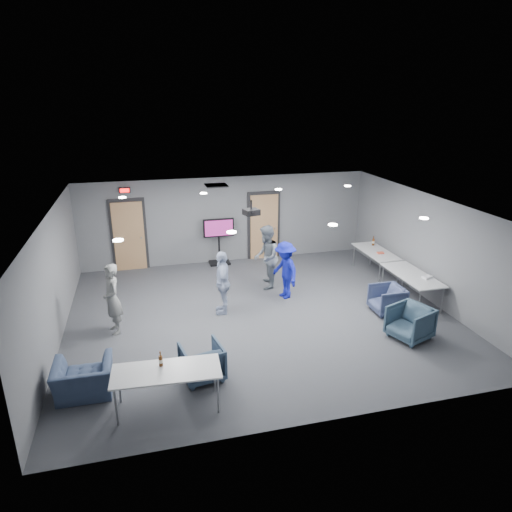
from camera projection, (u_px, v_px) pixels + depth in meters
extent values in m
plane|color=#393B41|center=(259.00, 314.00, 11.12)|extent=(9.00, 9.00, 0.00)
plane|color=silver|center=(259.00, 206.00, 10.22)|extent=(9.00, 9.00, 0.00)
cube|color=slate|center=(227.00, 220.00, 14.32)|extent=(9.00, 0.02, 2.70)
cube|color=slate|center=(325.00, 350.00, 7.02)|extent=(9.00, 0.02, 2.70)
cube|color=slate|center=(53.00, 281.00, 9.62)|extent=(0.02, 8.00, 2.70)
cube|color=slate|center=(428.00, 248.00, 11.72)|extent=(0.02, 8.00, 2.70)
cube|color=black|center=(129.00, 235.00, 13.68)|extent=(1.06, 0.06, 2.24)
cube|color=#AF7D54|center=(129.00, 237.00, 13.66)|extent=(0.90, 0.05, 2.10)
cylinder|color=gray|center=(141.00, 238.00, 13.71)|extent=(0.04, 0.10, 0.04)
cube|color=black|center=(264.00, 226.00, 14.67)|extent=(1.06, 0.06, 2.24)
cube|color=#AF7D54|center=(264.00, 227.00, 14.64)|extent=(0.90, 0.05, 2.10)
cylinder|color=gray|center=(275.00, 228.00, 14.69)|extent=(0.04, 0.10, 0.04)
cube|color=black|center=(125.00, 190.00, 13.20)|extent=(0.32, 0.06, 0.16)
cube|color=#FF0C0C|center=(125.00, 190.00, 13.16)|extent=(0.26, 0.02, 0.11)
cube|color=black|center=(216.00, 185.00, 12.66)|extent=(0.60, 0.60, 0.03)
cylinder|color=white|center=(118.00, 240.00, 7.88)|extent=(0.18, 0.18, 0.02)
cylinder|color=white|center=(122.00, 197.00, 11.17)|extent=(0.18, 0.18, 0.02)
cylinder|color=white|center=(231.00, 232.00, 8.35)|extent=(0.18, 0.18, 0.02)
cylinder|color=white|center=(203.00, 193.00, 11.63)|extent=(0.18, 0.18, 0.02)
cylinder|color=white|center=(333.00, 225.00, 8.82)|extent=(0.18, 0.18, 0.02)
cylinder|color=white|center=(278.00, 189.00, 12.10)|extent=(0.18, 0.18, 0.02)
cylinder|color=white|center=(424.00, 218.00, 9.28)|extent=(0.18, 0.18, 0.02)
cylinder|color=white|center=(348.00, 186.00, 12.57)|extent=(0.18, 0.18, 0.02)
imported|color=gray|center=(112.00, 299.00, 10.05)|extent=(0.54, 0.68, 1.61)
imported|color=slate|center=(266.00, 257.00, 12.42)|extent=(0.89, 1.01, 1.76)
imported|color=#9DAACA|center=(223.00, 282.00, 10.99)|extent=(0.52, 0.97, 1.58)
imported|color=#171D96|center=(285.00, 270.00, 11.83)|extent=(0.79, 1.09, 1.52)
imported|color=#3B4566|center=(387.00, 299.00, 11.14)|extent=(0.75, 0.73, 0.68)
imported|color=#34495B|center=(410.00, 323.00, 9.93)|extent=(1.04, 1.03, 0.74)
imported|color=#35465B|center=(202.00, 362.00, 8.53)|extent=(0.86, 0.88, 0.69)
imported|color=#3A4965|center=(84.00, 379.00, 8.05)|extent=(1.00, 0.88, 0.64)
cube|color=silver|center=(376.00, 252.00, 13.37)|extent=(0.74, 1.77, 0.03)
cylinder|color=gray|center=(354.00, 255.00, 14.16)|extent=(0.04, 0.04, 0.70)
cylinder|color=gray|center=(380.00, 274.00, 12.69)|extent=(0.04, 0.04, 0.70)
cylinder|color=gray|center=(371.00, 254.00, 14.30)|extent=(0.04, 0.04, 0.70)
cylinder|color=gray|center=(398.00, 272.00, 12.83)|extent=(0.04, 0.04, 0.70)
cube|color=silver|center=(412.00, 275.00, 11.64)|extent=(0.79, 1.90, 0.03)
cylinder|color=gray|center=(383.00, 277.00, 12.48)|extent=(0.04, 0.04, 0.70)
cylinder|color=gray|center=(419.00, 303.00, 10.89)|extent=(0.04, 0.04, 0.70)
cylinder|color=gray|center=(403.00, 275.00, 12.63)|extent=(0.04, 0.04, 0.70)
cylinder|color=gray|center=(442.00, 301.00, 11.04)|extent=(0.04, 0.04, 0.70)
cube|color=silver|center=(166.00, 371.00, 7.59)|extent=(1.84, 0.86, 0.03)
cylinder|color=gray|center=(214.00, 374.00, 8.13)|extent=(0.04, 0.04, 0.70)
cylinder|color=gray|center=(119.00, 385.00, 7.83)|extent=(0.04, 0.04, 0.70)
cylinder|color=gray|center=(218.00, 395.00, 7.58)|extent=(0.04, 0.04, 0.70)
cylinder|color=gray|center=(116.00, 407.00, 7.29)|extent=(0.04, 0.04, 0.70)
cylinder|color=#542A0E|center=(161.00, 361.00, 7.68)|extent=(0.07, 0.07, 0.19)
cylinder|color=#542A0E|center=(160.00, 354.00, 7.64)|extent=(0.03, 0.03, 0.08)
cylinder|color=beige|center=(161.00, 361.00, 7.68)|extent=(0.07, 0.07, 0.06)
cylinder|color=#542A0E|center=(373.00, 242.00, 13.85)|extent=(0.07, 0.07, 0.20)
cylinder|color=#542A0E|center=(374.00, 237.00, 13.80)|extent=(0.03, 0.03, 0.09)
cylinder|color=beige|center=(373.00, 242.00, 13.85)|extent=(0.08, 0.08, 0.07)
cube|color=#D04C34|center=(380.00, 253.00, 13.16)|extent=(0.19, 0.13, 0.04)
cube|color=white|center=(427.00, 277.00, 11.40)|extent=(0.28, 0.23, 0.05)
cube|color=black|center=(220.00, 263.00, 14.46)|extent=(0.64, 0.46, 0.06)
cylinder|color=black|center=(219.00, 246.00, 14.28)|extent=(0.06, 0.06, 1.09)
cube|color=black|center=(219.00, 228.00, 14.08)|extent=(0.96, 0.07, 0.56)
cube|color=#7E1C62|center=(219.00, 228.00, 14.03)|extent=(0.87, 0.01, 0.49)
cylinder|color=black|center=(251.00, 205.00, 10.89)|extent=(0.04, 0.04, 0.22)
cube|color=black|center=(251.00, 212.00, 10.95)|extent=(0.41, 0.38, 0.14)
cylinder|color=black|center=(253.00, 214.00, 10.80)|extent=(0.08, 0.06, 0.08)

